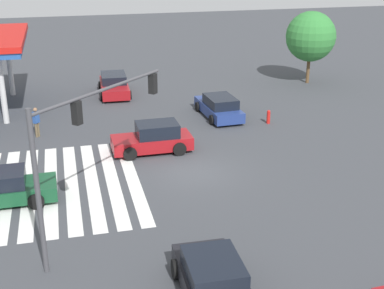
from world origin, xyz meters
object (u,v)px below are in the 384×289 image
car_5 (214,281)px  pedestrian (36,121)px  fire_hydrant (268,117)px  tree_corner_a (311,37)px  car_4 (154,138)px  car_6 (219,107)px  car_1 (114,85)px  traffic_signal_mast (81,136)px

car_5 → pedestrian: size_ratio=2.50×
fire_hydrant → tree_corner_a: bearing=142.0°
car_4 → car_6: car_4 is taller
tree_corner_a → fire_hydrant: 11.29m
pedestrian → tree_corner_a: 21.99m
car_1 → car_5: car_1 is taller
traffic_signal_mast → tree_corner_a: traffic_signal_mast is taller
car_5 → fire_hydrant: 17.66m
car_1 → car_5: size_ratio=1.12×
pedestrian → fire_hydrant: size_ratio=2.04×
tree_corner_a → fire_hydrant: (8.53, -6.65, -3.22)m
car_1 → tree_corner_a: bearing=90.8°
car_1 → car_6: 9.18m
car_1 → traffic_signal_mast: bearing=-6.4°
traffic_signal_mast → car_1: size_ratio=1.21×
car_6 → tree_corner_a: (-6.58, 9.26, 2.98)m
car_6 → fire_hydrant: (1.95, 2.60, -0.24)m
traffic_signal_mast → fire_hydrant: 16.73m
car_4 → tree_corner_a: 18.56m
tree_corner_a → car_6: bearing=-54.6°
car_1 → tree_corner_a: 15.49m
traffic_signal_mast → car_6: (-13.27, 9.08, -3.64)m
fire_hydrant → car_6: bearing=-126.8°
car_4 → pedestrian: size_ratio=2.43×
traffic_signal_mast → car_5: 6.76m
pedestrian → car_1: bearing=99.4°
pedestrian → fire_hydrant: (1.00, 13.83, -0.56)m
car_4 → tree_corner_a: bearing=-142.3°
car_5 → fire_hydrant: car_5 is taller
traffic_signal_mast → car_5: size_ratio=1.35×
pedestrian → car_5: bearing=-27.9°
car_5 → pedestrian: (-16.70, -5.77, 0.32)m
car_4 → pedestrian: 7.24m
car_1 → car_5: 24.67m
traffic_signal_mast → fire_hydrant: traffic_signal_mast is taller
car_5 → car_6: bearing=164.2°
car_6 → car_1: bearing=37.0°
tree_corner_a → car_4: bearing=-51.6°
traffic_signal_mast → pedestrian: (-12.31, -2.15, -3.32)m
traffic_signal_mast → tree_corner_a: 27.03m
tree_corner_a → car_1: bearing=-91.6°
traffic_signal_mast → tree_corner_a: size_ratio=1.06×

